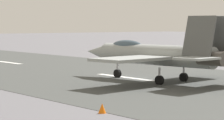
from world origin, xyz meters
name	(u,v)px	position (x,y,z in m)	size (l,w,h in m)	color
ground_plane	(129,78)	(0.00, 0.00, 0.00)	(400.00, 400.00, 0.00)	slate
runway_strip	(130,78)	(-0.02, 0.00, 0.01)	(240.00, 26.00, 0.02)	#414442
fighter_jet	(157,54)	(-3.75, 0.13, 2.35)	(16.26, 14.67, 5.55)	#939897
marker_cone_near	(102,108)	(-13.33, 13.22, 0.28)	(0.44, 0.44, 0.55)	orange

